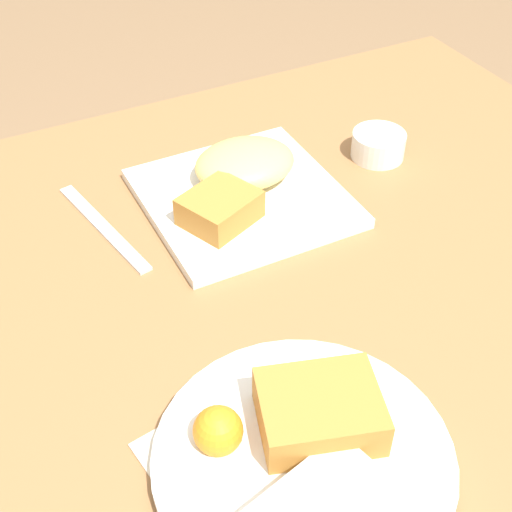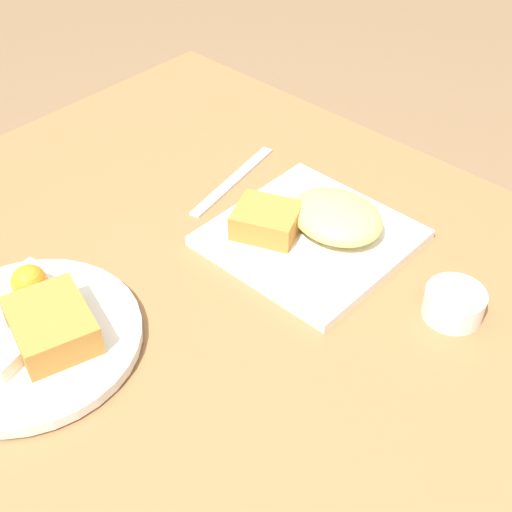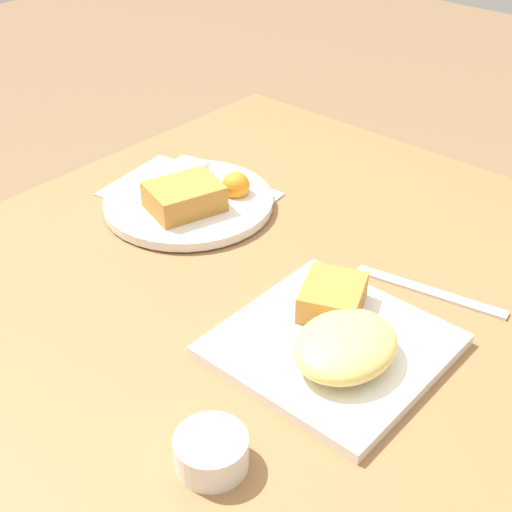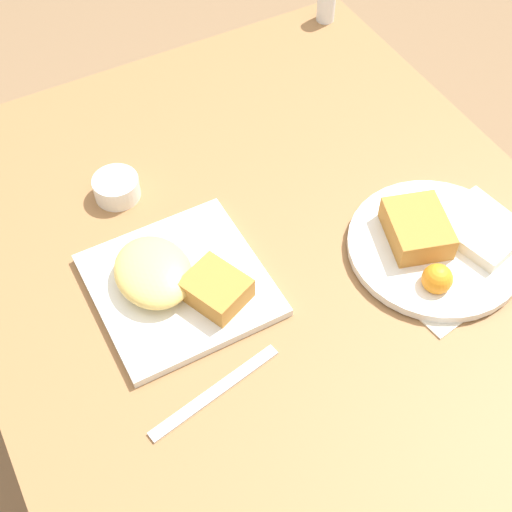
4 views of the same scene
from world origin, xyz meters
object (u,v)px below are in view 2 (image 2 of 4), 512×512
at_px(plate_square_near, 314,227).
at_px(plate_oval_far, 30,333).
at_px(butter_knife, 233,180).
at_px(sauce_ramekin, 454,303).

bearing_deg(plate_square_near, plate_oval_far, 71.89).
distance_m(plate_oval_far, butter_knife, 0.39).
bearing_deg(sauce_ramekin, plate_square_near, 1.24).
relative_size(plate_square_near, sauce_ramekin, 3.28).
xyz_separation_m(plate_square_near, sauce_ramekin, (-0.21, -0.00, -0.00)).
height_order(plate_square_near, sauce_ramekin, plate_square_near).
height_order(plate_oval_far, butter_knife, plate_oval_far).
xyz_separation_m(plate_square_near, plate_oval_far, (0.12, 0.37, -0.00)).
bearing_deg(plate_square_near, sauce_ramekin, -178.76).
distance_m(sauce_ramekin, butter_knife, 0.39).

